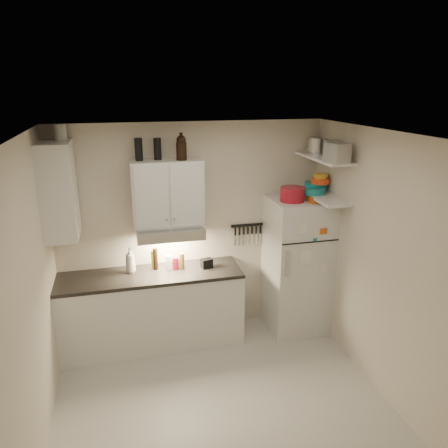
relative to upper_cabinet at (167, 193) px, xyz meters
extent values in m
cube|color=#BBB6AC|center=(0.30, -1.33, -1.84)|extent=(3.20, 3.00, 0.02)
cube|color=white|center=(0.30, -1.33, 0.78)|extent=(3.20, 3.00, 0.02)
cube|color=beige|center=(0.30, 0.18, -0.53)|extent=(3.20, 0.02, 2.60)
cube|color=beige|center=(-1.31, -1.33, -0.53)|extent=(0.02, 3.00, 2.60)
cube|color=beige|center=(1.91, -1.33, -0.53)|extent=(0.02, 3.00, 2.60)
cube|color=silver|center=(-0.25, -0.14, -1.39)|extent=(2.10, 0.60, 0.88)
cube|color=black|center=(-0.25, -0.14, -0.93)|extent=(2.10, 0.62, 0.04)
cube|color=silver|center=(0.00, 0.00, 0.00)|extent=(0.80, 0.33, 0.75)
cube|color=silver|center=(-1.14, -0.14, 0.12)|extent=(0.33, 0.55, 1.00)
cube|color=silver|center=(0.00, -0.06, -0.44)|extent=(0.76, 0.46, 0.12)
cube|color=silver|center=(1.55, -0.18, -0.98)|extent=(0.70, 0.68, 1.70)
cube|color=silver|center=(1.75, -0.31, 0.38)|extent=(0.30, 0.95, 0.03)
cube|color=silver|center=(1.75, -0.31, -0.07)|extent=(0.30, 0.95, 0.03)
cube|color=black|center=(1.00, 0.15, -0.51)|extent=(0.42, 0.02, 0.03)
cylinder|color=maroon|center=(1.42, -0.24, -0.04)|extent=(0.32, 0.32, 0.17)
cube|color=#C25418|center=(1.67, -0.32, -0.09)|extent=(0.19, 0.23, 0.07)
cylinder|color=silver|center=(1.61, -0.23, -0.08)|extent=(0.07, 0.07, 0.10)
cylinder|color=silver|center=(1.82, 0.01, 0.48)|extent=(0.25, 0.25, 0.18)
cube|color=#AAAAAD|center=(1.81, -0.38, 0.49)|extent=(0.24, 0.23, 0.19)
cube|color=#AAAAAD|center=(1.70, -0.70, 0.49)|extent=(0.25, 0.25, 0.21)
cylinder|color=#177B7F|center=(1.77, -0.11, 0.00)|extent=(0.27, 0.27, 0.11)
cylinder|color=#EC3E16|center=(1.78, -0.19, 0.09)|extent=(0.21, 0.21, 0.06)
cylinder|color=gold|center=(1.78, -0.19, 0.15)|extent=(0.17, 0.17, 0.05)
cylinder|color=#177B7F|center=(1.67, -0.24, -0.02)|extent=(0.35, 0.35, 0.07)
cylinder|color=black|center=(-0.08, 0.04, 0.49)|extent=(0.10, 0.10, 0.24)
cylinder|color=black|center=(-0.29, 0.03, 0.50)|extent=(0.11, 0.11, 0.25)
cylinder|color=silver|center=(-1.07, -0.01, 0.71)|extent=(0.13, 0.13, 0.17)
imported|color=silver|center=(-0.46, -0.03, -0.74)|extent=(0.16, 0.16, 0.33)
cylinder|color=brown|center=(0.13, -0.09, -0.81)|extent=(0.08, 0.08, 0.20)
cylinder|color=#616F1B|center=(-0.20, -0.01, -0.79)|extent=(0.05, 0.05, 0.23)
cylinder|color=black|center=(-0.17, -0.02, -0.77)|extent=(0.07, 0.07, 0.26)
cylinder|color=silver|center=(-0.03, -0.07, -0.82)|extent=(0.07, 0.07, 0.18)
cylinder|color=maroon|center=(0.05, -0.08, -0.83)|extent=(0.08, 0.08, 0.15)
cube|color=black|center=(0.42, -0.12, -0.85)|extent=(0.15, 0.12, 0.11)
camera|label=1|loc=(-0.55, -4.81, 1.16)|focal=35.00mm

